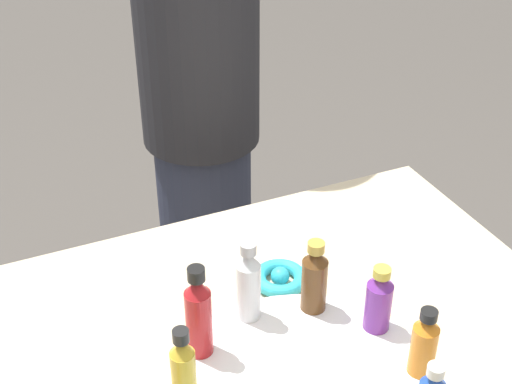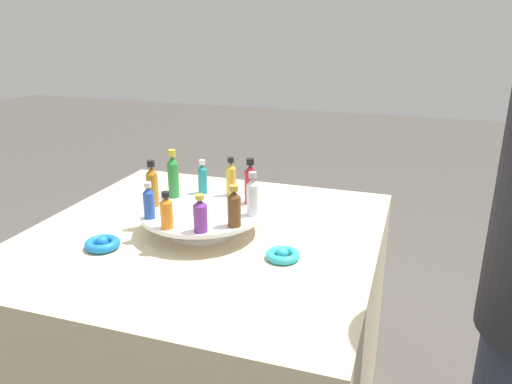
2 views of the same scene
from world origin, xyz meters
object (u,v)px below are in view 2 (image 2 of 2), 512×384
object	(u,v)px
ribbon_bow_gold	(222,196)
bottle_gold	(231,178)
bottle_purple	(200,215)
ribbon_bow_teal	(283,255)
bottle_green	(173,176)
bottle_amber	(152,185)
bottle_blue	(149,202)
ribbon_bow_blue	(102,244)
bottle_teal	(203,178)
bottle_brown	(234,208)
bottle_red	(250,183)
bottle_orange	(167,212)
display_stand	(202,217)
bottle_clear	(253,195)

from	to	relation	value
ribbon_bow_gold	bottle_gold	bearing A→B (deg)	33.38
bottle_purple	ribbon_bow_teal	world-z (taller)	bottle_purple
bottle_green	bottle_amber	world-z (taller)	bottle_green
bottle_blue	ribbon_bow_blue	size ratio (longest dim) A/B	1.09
bottle_teal	ribbon_bow_gold	distance (m)	0.18
bottle_brown	bottle_green	xyz separation A→B (m)	(-0.16, -0.26, 0.02)
bottle_green	bottle_blue	bearing A→B (deg)	4.98
bottle_red	ribbon_bow_teal	xyz separation A→B (m)	(0.19, 0.15, -0.12)
bottle_orange	bottle_red	distance (m)	0.29
ribbon_bow_gold	ribbon_bow_blue	world-z (taller)	ribbon_bow_blue
display_stand	bottle_gold	distance (m)	0.17
bottle_purple	bottle_gold	size ratio (longest dim) A/B	0.83
bottle_teal	ribbon_bow_teal	world-z (taller)	bottle_teal
bottle_teal	bottle_green	bearing A→B (deg)	-49.02
bottle_blue	bottle_teal	distance (m)	0.24
display_stand	bottle_red	xyz separation A→B (m)	(-0.10, 0.11, 0.08)
display_stand	bottle_clear	size ratio (longest dim) A/B	2.82
bottle_clear	ribbon_bow_teal	size ratio (longest dim) A/B	1.40
bottle_clear	bottle_green	size ratio (longest dim) A/B	0.84
bottle_gold	ribbon_bow_teal	xyz separation A→B (m)	(0.24, 0.23, -0.11)
ribbon_bow_blue	ribbon_bow_teal	size ratio (longest dim) A/B	1.07
bottle_green	bottle_red	bearing A→B (deg)	94.98
bottle_clear	bottle_amber	xyz separation A→B (m)	(0.03, -0.30, 0.01)
bottle_clear	bottle_red	world-z (taller)	bottle_red
bottle_green	bottle_orange	bearing A→B (deg)	22.98
bottle_gold	ribbon_bow_gold	bearing A→B (deg)	-146.62
bottle_blue	bottle_orange	bearing A→B (deg)	58.98
bottle_clear	bottle_brown	bearing A→B (deg)	-13.02
display_stand	ribbon_bow_blue	size ratio (longest dim) A/B	3.71
bottle_red	ribbon_bow_blue	bearing A→B (deg)	-49.11
display_stand	bottle_clear	distance (m)	0.17
bottle_brown	bottle_amber	xyz separation A→B (m)	(-0.06, -0.28, 0.01)
display_stand	ribbon_bow_gold	xyz separation A→B (m)	(-0.28, -0.05, -0.04)
display_stand	ribbon_bow_blue	distance (m)	0.29
bottle_blue	bottle_clear	xyz separation A→B (m)	(-0.11, 0.26, 0.01)
display_stand	bottle_green	size ratio (longest dim) A/B	2.36
bottle_gold	bottle_red	bearing A→B (deg)	58.98
bottle_brown	bottle_teal	world-z (taller)	bottle_brown
bottle_purple	bottle_brown	distance (m)	0.09
bottle_brown	bottle_amber	world-z (taller)	bottle_amber
bottle_blue	bottle_gold	size ratio (longest dim) A/B	0.84
bottle_teal	ribbon_bow_teal	size ratio (longest dim) A/B	1.21
bottle_orange	ribbon_bow_gold	distance (m)	0.44
bottle_gold	ribbon_bow_gold	size ratio (longest dim) A/B	1.60
bottle_teal	bottle_amber	bearing A→B (deg)	-31.02
bottle_gold	bottle_amber	world-z (taller)	bottle_amber
bottle_amber	bottle_orange	bearing A→B (deg)	40.98
bottle_blue	bottle_gold	world-z (taller)	bottle_gold
bottle_red	display_stand	bearing A→B (deg)	-49.02
bottle_red	bottle_amber	bearing A→B (deg)	-67.02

